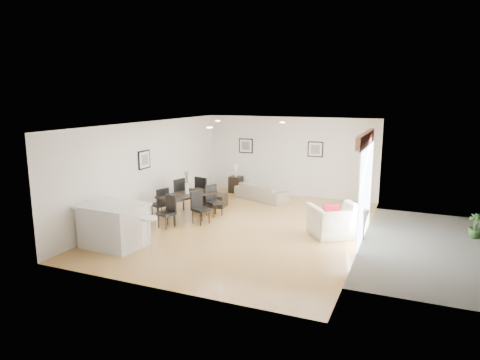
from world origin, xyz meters
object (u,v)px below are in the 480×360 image
at_px(dining_chair_foot, 203,191).
at_px(kitchen_island, 114,225).
at_px(dining_chair_head, 168,210).
at_px(armchair, 336,221).
at_px(coffee_table, 211,200).
at_px(dining_chair_wfar, 177,193).
at_px(bar_stool, 149,222).
at_px(dining_chair_wnear, 161,202).
at_px(dining_chair_efar, 213,199).
at_px(dining_table, 187,196).
at_px(sofa, 262,192).
at_px(dining_chair_enear, 199,205).
at_px(side_table, 236,184).

height_order(dining_chair_foot, kitchen_island, same).
bearing_deg(dining_chair_head, armchair, 30.86).
relative_size(dining_chair_head, coffee_table, 0.88).
bearing_deg(dining_chair_wfar, dining_chair_foot, 150.08).
distance_m(dining_chair_foot, bar_stool, 3.81).
bearing_deg(dining_chair_wnear, dining_chair_foot, -178.66).
bearing_deg(dining_chair_efar, dining_chair_wfar, 120.33).
height_order(armchair, dining_table, armchair).
bearing_deg(dining_chair_wnear, dining_table, 149.58).
bearing_deg(bar_stool, dining_chair_head, 109.24).
height_order(dining_chair_wnear, dining_chair_head, dining_chair_wnear).
height_order(dining_table, coffee_table, dining_table).
distance_m(sofa, dining_chair_foot, 2.17).
distance_m(dining_chair_head, bar_stool, 1.84).
distance_m(dining_chair_wnear, coffee_table, 1.93).
relative_size(sofa, dining_chair_head, 2.19).
distance_m(armchair, dining_chair_wnear, 4.82).
bearing_deg(dining_chair_head, dining_table, 109.44).
bearing_deg(dining_chair_foot, kitchen_island, 97.75).
bearing_deg(dining_chair_enear, dining_chair_efar, 21.48).
xyz_separation_m(dining_chair_foot, bar_stool, (0.64, -3.75, 0.13)).
xyz_separation_m(dining_chair_wfar, bar_stool, (1.19, -3.14, 0.13)).
bearing_deg(sofa, dining_chair_head, 92.66).
xyz_separation_m(dining_chair_wnear, bar_stool, (1.21, -2.31, 0.19)).
distance_m(dining_chair_foot, coffee_table, 0.50).
bearing_deg(bar_stool, sofa, 83.47).
distance_m(sofa, side_table, 1.41).
relative_size(dining_chair_wnear, side_table, 1.53).
distance_m(dining_chair_enear, bar_stool, 2.37).
bearing_deg(armchair, bar_stool, 0.33).
height_order(armchair, dining_chair_wnear, dining_chair_wnear).
bearing_deg(dining_chair_efar, side_table, 38.48).
relative_size(armchair, coffee_table, 1.25).
distance_m(dining_chair_enear, dining_chair_head, 0.85).
distance_m(dining_chair_efar, dining_chair_foot, 0.83).
distance_m(armchair, dining_chair_enear, 3.65).
bearing_deg(dining_table, side_table, 108.72).
relative_size(dining_chair_enear, dining_chair_foot, 0.89).
height_order(dining_chair_wnear, kitchen_island, kitchen_island).
height_order(side_table, bar_stool, bar_stool).
relative_size(side_table, bar_stool, 0.72).
bearing_deg(dining_chair_foot, dining_chair_head, 104.05).
xyz_separation_m(dining_chair_head, side_table, (-0.00, 4.45, -0.19)).
xyz_separation_m(sofa, dining_chair_foot, (-1.27, -1.73, 0.28)).
bearing_deg(sofa, dining_chair_enear, 98.67).
xyz_separation_m(dining_chair_enear, dining_chair_foot, (-0.60, 1.39, 0.06)).
relative_size(armchair, dining_chair_wnear, 1.36).
distance_m(armchair, dining_chair_wfar, 4.81).
height_order(dining_chair_enear, coffee_table, dining_chair_enear).
height_order(dining_chair_head, dining_chair_foot, dining_chair_foot).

